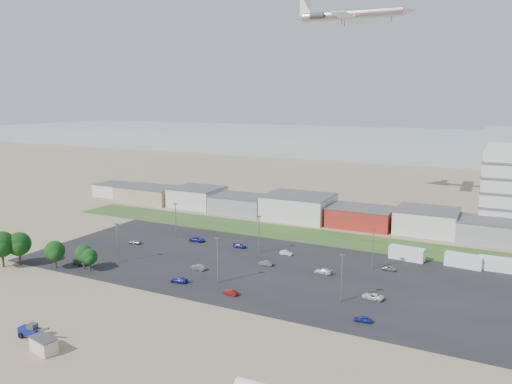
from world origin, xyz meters
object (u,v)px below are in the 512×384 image
Objects in this scene: parked_car_9 at (197,239)px; parked_car_8 at (389,268)px; portable_shed at (44,345)px; airliner at (352,15)px; telehandler at (30,330)px; parked_car_13 at (231,292)px; parked_car_12 at (323,271)px; tree_far_left at (2,247)px; parked_car_4 at (198,267)px; parked_car_11 at (286,253)px; parked_car_6 at (240,246)px; parked_car_3 at (179,280)px; parked_car_2 at (363,319)px; parked_car_7 at (266,263)px; parked_car_10 at (81,262)px; parked_car_5 at (135,242)px; parked_car_0 at (372,296)px; box_trailer_a at (407,254)px.

parked_car_8 is at bearing -95.37° from parked_car_9.
airliner reaches higher than portable_shed.
parked_car_13 is (21.42, 32.07, -0.78)m from telehandler.
parked_car_13 is at bearing -29.19° from parked_car_12.
telehandler is at bearing -26.44° from parked_car_13.
parked_car_12 is 24.68m from parked_car_13.
tree_far_left is 48.03m from parked_car_4.
parked_car_11 is 0.82× the size of parked_car_12.
parked_car_6 is 28.92m from parked_car_12.
parked_car_8 is at bearing 118.31° from parked_car_3.
portable_shed is at bearing -96.29° from airliner.
parked_car_4 is (-10.40, -86.10, -69.37)m from airliner.
parked_car_7 is (-29.77, 20.41, 0.03)m from parked_car_2.
parked_car_10 is at bearing -82.61° from parked_car_13.
tree_far_left reaches higher than parked_car_5.
parked_car_5 is at bearing 93.67° from parked_car_8.
parked_car_12 is (28.16, 55.51, -0.65)m from portable_shed.
airliner is 10.98× the size of parked_car_3.
parked_car_0 is 58.54m from parked_car_9.
tree_far_left is at bearing 130.10° from parked_car_6.
parked_car_3 is at bearing 72.76° from telehandler.
tree_far_left is 2.99× the size of parked_car_11.
parked_car_2 is at bearing 28.42° from telehandler.
tree_far_left is 2.45× the size of parked_car_12.
portable_shed is 64.91m from parked_car_6.
parked_car_5 is at bearing -118.41° from airliner.
box_trailer_a reaches higher than parked_car_10.
parked_car_5 is (-28.88, 19.12, 0.03)m from parked_car_3.
parked_car_8 is at bearing -92.45° from parked_car_6.
parked_car_12 is (14.62, 0.75, 0.01)m from parked_car_7.
parked_car_2 and parked_car_8 have the same top height.
parked_car_0 is at bearing 37.32° from telehandler.
parked_car_8 is (84.76, 39.96, -4.51)m from tree_far_left.
airliner reaches higher than parked_car_5.
parked_car_11 is at bearing -142.07° from parked_car_2.
parked_car_10 is (15.75, 9.68, -4.43)m from tree_far_left.
parked_car_8 is at bearing 48.14° from telehandler.
portable_shed is 1.47× the size of parked_car_13.
parked_car_7 is (41.12, 0.07, -0.03)m from parked_car_5.
tree_far_left is 77.77m from parked_car_12.
telehandler is at bearing -179.25° from parked_car_9.
parked_car_11 is at bearing -122.13° from parked_car_12.
parked_car_2 is 64.03m from parked_car_9.
airliner reaches higher than parked_car_0.
portable_shed is at bearing 142.67° from parked_car_8.
box_trailer_a is 25.01m from parked_car_12.
parked_car_12 is at bearing 119.92° from parked_car_8.
telehandler is at bearing 171.25° from parked_car_6.
parked_car_0 is at bearing 58.80° from portable_shed.
box_trailer_a is 2.43× the size of parked_car_5.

